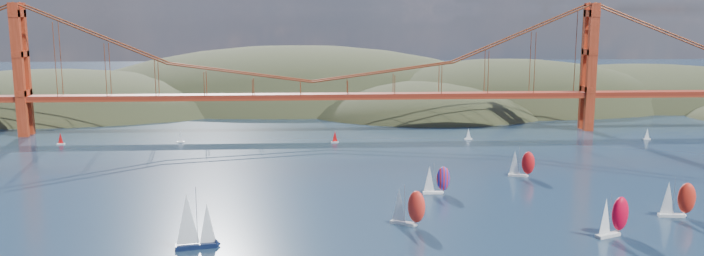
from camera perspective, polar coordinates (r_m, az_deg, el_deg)
name	(u,v)px	position (r m, az deg, el deg)	size (l,w,h in m)	color
headlands	(390,123)	(396.97, 3.20, 0.44)	(725.00, 225.00, 96.00)	black
bridge	(308,57)	(291.46, -3.70, 5.88)	(552.00, 12.00, 55.00)	maroon
sloop_navy	(193,222)	(156.17, -13.06, -7.59)	(9.37, 6.05, 13.96)	black
racer_0	(407,206)	(168.99, 4.61, -6.50)	(8.98, 6.93, 10.17)	silver
racer_1	(613,216)	(171.54, 20.84, -6.83)	(9.33, 6.43, 10.44)	silver
racer_2	(677,199)	(193.54, 25.39, -5.32)	(9.05, 4.34, 10.20)	white
racer_3	(521,163)	(223.15, 13.87, -2.84)	(8.28, 5.16, 9.26)	silver
racer_rwb	(436,179)	(198.24, 6.99, -4.25)	(7.78, 3.12, 9.00)	white
distant_boat_2	(61,138)	(291.48, -23.07, -0.81)	(3.00, 2.00, 4.70)	silver
distant_boat_3	(180,137)	(280.14, -14.08, -0.71)	(3.00, 2.00, 4.70)	silver
distant_boat_4	(647,134)	(302.84, 23.32, -0.45)	(3.00, 2.00, 4.70)	silver
distant_boat_8	(468,134)	(281.83, 9.65, -0.49)	(3.00, 2.00, 4.70)	silver
distant_boat_9	(335,137)	(271.88, -1.43, -0.73)	(3.00, 2.00, 4.70)	silver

